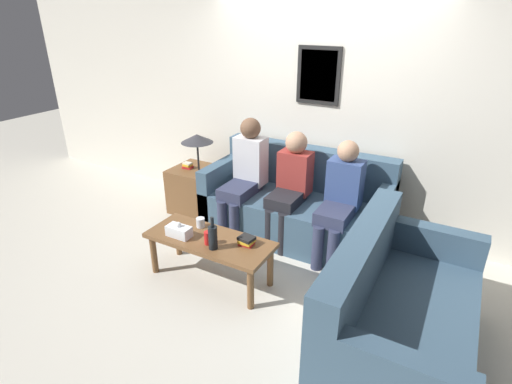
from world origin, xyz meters
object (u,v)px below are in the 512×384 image
at_px(couch_side, 396,318).
at_px(couch_main, 296,207).
at_px(person_right, 340,197).
at_px(wine_bottle, 213,237).
at_px(drinking_glass, 201,223).
at_px(coffee_table, 210,244).
at_px(person_left, 245,172).
at_px(teddy_bear, 329,295).
at_px(person_middle, 290,183).

bearing_deg(couch_side, couch_main, 46.46).
relative_size(couch_side, person_right, 1.36).
xyz_separation_m(wine_bottle, drinking_glass, (-0.32, 0.25, -0.07)).
relative_size(coffee_table, wine_bottle, 3.91).
bearing_deg(drinking_glass, person_left, 91.63).
bearing_deg(couch_side, person_right, 36.66).
distance_m(wine_bottle, drinking_glass, 0.42).
height_order(couch_main, wine_bottle, couch_main).
distance_m(coffee_table, person_left, 1.09).
bearing_deg(couch_main, coffee_table, -106.60).
relative_size(coffee_table, teddy_bear, 3.46).
relative_size(wine_bottle, teddy_bear, 0.88).
relative_size(coffee_table, person_right, 0.99).
height_order(coffee_table, person_middle, person_middle).
xyz_separation_m(wine_bottle, person_left, (-0.35, 1.13, 0.14)).
relative_size(couch_main, teddy_bear, 5.77).
height_order(coffee_table, drinking_glass, drinking_glass).
bearing_deg(teddy_bear, drinking_glass, 179.37).
xyz_separation_m(person_left, person_middle, (0.55, 0.02, -0.03)).
bearing_deg(teddy_bear, wine_bottle, -166.43).
distance_m(couch_side, person_right, 1.38).
bearing_deg(couch_main, wine_bottle, -99.65).
xyz_separation_m(coffee_table, teddy_bear, (1.12, 0.12, -0.23)).
bearing_deg(person_middle, teddy_bear, -48.92).
bearing_deg(drinking_glass, couch_side, -7.03).
height_order(drinking_glass, teddy_bear, drinking_glass).
height_order(couch_main, coffee_table, couch_main).
relative_size(couch_side, teddy_bear, 4.75).
distance_m(coffee_table, person_right, 1.35).
bearing_deg(coffee_table, drinking_glass, 145.66).
distance_m(coffee_table, person_middle, 1.12).
height_order(wine_bottle, teddy_bear, wine_bottle).
bearing_deg(person_left, drinking_glass, -88.37).
relative_size(coffee_table, drinking_glass, 12.80).
distance_m(couch_side, coffee_table, 1.69).
height_order(wine_bottle, person_middle, person_middle).
distance_m(couch_main, teddy_bear, 1.32).
height_order(person_left, person_middle, person_left).
relative_size(wine_bottle, person_left, 0.24).
bearing_deg(person_right, person_left, 177.98).
bearing_deg(person_middle, couch_main, 81.13).
bearing_deg(couch_side, person_middle, 50.35).
distance_m(person_left, teddy_bear, 1.70).
distance_m(person_middle, person_right, 0.57).
relative_size(couch_main, coffee_table, 1.67).
height_order(couch_side, teddy_bear, couch_side).
relative_size(couch_main, person_right, 1.65).
xyz_separation_m(wine_bottle, teddy_bear, (0.99, 0.24, -0.41)).
bearing_deg(teddy_bear, couch_main, 126.18).
distance_m(couch_main, coffee_table, 1.22).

